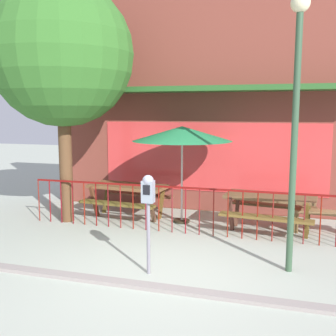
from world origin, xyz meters
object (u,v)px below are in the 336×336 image
parking_meter_near (148,198)px  picnic_table_right (270,203)px  patio_bench (326,217)px  street_tree (62,55)px  patio_umbrella (182,134)px  picnic_table_left (128,192)px  street_lamp (296,97)px

parking_meter_near → picnic_table_right: bearing=58.1°
patio_bench → street_tree: bearing=-173.9°
patio_umbrella → street_tree: 3.10m
picnic_table_left → patio_umbrella: patio_umbrella is taller
street_tree → picnic_table_left: bearing=29.2°
street_lamp → picnic_table_left: bearing=148.0°
street_lamp → street_tree: bearing=161.7°
picnic_table_left → patio_umbrella: size_ratio=0.88×
patio_bench → street_lamp: 3.27m
picnic_table_left → street_lamp: size_ratio=0.46×
picnic_table_right → patio_umbrella: size_ratio=0.88×
street_tree → parking_meter_near: bearing=-39.9°
patio_bench → street_tree: street_tree is taller
picnic_table_right → patio_bench: 1.14m
parking_meter_near → street_tree: (-2.75, 2.30, 2.48)m
picnic_table_left → parking_meter_near: 3.40m
parking_meter_near → street_lamp: 2.66m
picnic_table_left → street_tree: size_ratio=0.37×
patio_umbrella → street_tree: size_ratio=0.42×
street_tree → patio_bench: bearing=6.1°
parking_meter_near → street_tree: bearing=140.1°
patio_bench → street_lamp: (-0.71, -2.18, 2.34)m
picnic_table_left → parking_meter_near: (1.54, -2.97, 0.57)m
picnic_table_right → street_lamp: 2.92m
patio_umbrella → patio_bench: patio_umbrella is taller
picnic_table_right → parking_meter_near: bearing=-121.9°
picnic_table_right → street_tree: 5.41m
parking_meter_near → street_lamp: (2.07, 0.71, 1.50)m
picnic_table_left → parking_meter_near: bearing=-62.5°
patio_umbrella → parking_meter_near: 3.04m
patio_bench → street_lamp: bearing=-108.1°
patio_umbrella → parking_meter_near: bearing=-85.5°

